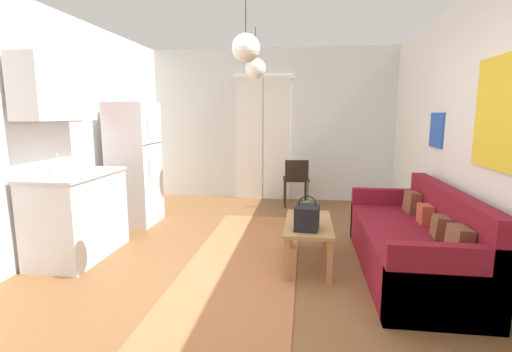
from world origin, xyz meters
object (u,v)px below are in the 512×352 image
pendant_lamp_near (246,48)px  pendant_lamp_far (255,69)px  couch (417,245)px  refrigerator (135,164)px  coffee_table (308,228)px  handbag (307,217)px  bamboo_vase (307,211)px  accent_chair (296,179)px

pendant_lamp_near → pendant_lamp_far: 2.08m
couch → refrigerator: size_ratio=1.24×
coffee_table → pendant_lamp_far: bearing=117.2°
refrigerator → pendant_lamp_near: 2.87m
pendant_lamp_near → pendant_lamp_far: size_ratio=1.08×
couch → refrigerator: refrigerator is taller
handbag → couch: bearing=8.6°
refrigerator → pendant_lamp_near: (1.87, -1.81, 1.21)m
bamboo_vase → handbag: bamboo_vase is taller
couch → handbag: couch is taller
handbag → pendant_lamp_near: size_ratio=0.45×
coffee_table → handbag: 0.30m
pendant_lamp_near → bamboo_vase: bearing=52.5°
couch → coffee_table: couch is taller
accent_chair → pendant_lamp_far: (-0.55, -0.98, 1.66)m
coffee_table → pendant_lamp_far: pendant_lamp_far is taller
handbag → pendant_lamp_near: 1.63m
bamboo_vase → handbag: (0.00, -0.29, 0.01)m
bamboo_vase → pendant_lamp_far: size_ratio=0.63×
pendant_lamp_far → refrigerator: bearing=-171.1°
bamboo_vase → pendant_lamp_far: pendant_lamp_far is taller
handbag → pendant_lamp_far: 2.42m
couch → coffee_table: 1.05m
handbag → refrigerator: (-2.40, 1.42, 0.28)m
coffee_table → handbag: (-0.02, -0.24, 0.18)m
coffee_table → refrigerator: 2.73m
accent_chair → pendant_lamp_near: size_ratio=1.10×
bamboo_vase → refrigerator: refrigerator is taller
refrigerator → accent_chair: 2.57m
couch → handbag: size_ratio=6.37×
bamboo_vase → pendant_lamp_near: pendant_lamp_near is taller
bamboo_vase → accent_chair: bearing=94.2°
coffee_table → pendant_lamp_far: (-0.74, 1.45, 1.76)m
coffee_table → pendant_lamp_near: size_ratio=1.33×
couch → bamboo_vase: 1.11m
coffee_table → refrigerator: (-2.41, 1.18, 0.46)m
handbag → bamboo_vase: bearing=90.3°
bamboo_vase → pendant_lamp_near: (-0.52, -0.68, 1.51)m
couch → accent_chair: size_ratio=2.62×
handbag → coffee_table: bearing=85.7°
couch → handbag: (-1.06, -0.16, 0.29)m
handbag → pendant_lamp_near: (-0.52, -0.38, 1.50)m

